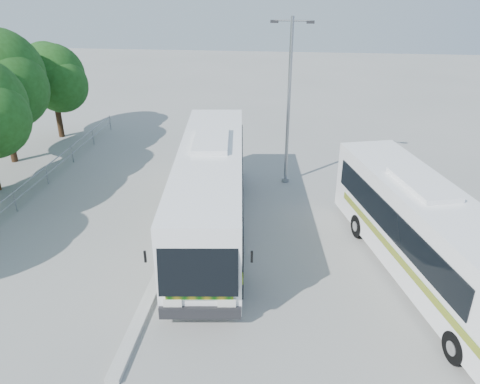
# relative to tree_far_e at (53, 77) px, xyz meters

# --- Properties ---
(ground) EXTENTS (100.00, 100.00, 0.00)m
(ground) POSITION_rel_tree_far_e_xyz_m (12.63, -13.30, -3.89)
(ground) COLOR gray
(ground) RESTS_ON ground
(kerb_divider) EXTENTS (0.40, 16.00, 0.15)m
(kerb_divider) POSITION_rel_tree_far_e_xyz_m (10.33, -11.30, -3.81)
(kerb_divider) COLOR #B2B2AD
(kerb_divider) RESTS_ON ground
(railing) EXTENTS (0.06, 22.00, 1.00)m
(railing) POSITION_rel_tree_far_e_xyz_m (2.63, -9.30, -3.15)
(railing) COLOR gray
(railing) RESTS_ON ground
(tree_far_e) EXTENTS (4.54, 4.28, 5.92)m
(tree_far_e) POSITION_rel_tree_far_e_xyz_m (0.00, 0.00, 0.00)
(tree_far_e) COLOR #382314
(tree_far_e) RESTS_ON ground
(coach_main) EXTENTS (3.77, 12.57, 3.44)m
(coach_main) POSITION_rel_tree_far_e_xyz_m (11.63, -10.83, -2.00)
(coach_main) COLOR white
(coach_main) RESTS_ON ground
(coach_adjacent) EXTENTS (5.31, 11.71, 3.20)m
(coach_adjacent) POSITION_rel_tree_far_e_xyz_m (19.57, -13.69, -2.13)
(coach_adjacent) COLOR white
(coach_adjacent) RESTS_ON ground
(lamppost) EXTENTS (1.97, 0.32, 8.05)m
(lamppost) POSITION_rel_tree_far_e_xyz_m (14.63, -5.68, 0.55)
(lamppost) COLOR gray
(lamppost) RESTS_ON ground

